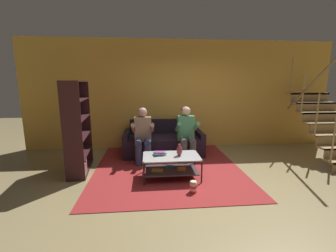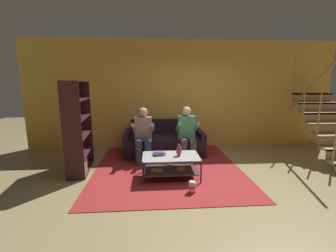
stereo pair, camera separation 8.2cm
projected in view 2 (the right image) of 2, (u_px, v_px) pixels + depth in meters
ground at (201, 184)px, 4.02m from camera, size 16.80×16.80×0.00m
back_partition at (183, 95)px, 6.15m from camera, size 8.40×0.12×2.90m
staircase_run at (329, 123)px, 5.13m from camera, size 1.05×1.81×2.44m
couch at (164, 142)px, 5.70m from camera, size 1.95×0.95×0.83m
person_seated_left at (143, 133)px, 5.05m from camera, size 0.50×0.58×1.23m
person_seated_right at (187, 132)px, 5.12m from camera, size 0.50×0.58×1.24m
coffee_table at (171, 163)px, 4.22m from camera, size 1.05×0.64×0.43m
area_rug at (167, 165)px, 4.90m from camera, size 3.00×3.47×0.01m
vase at (179, 150)px, 4.18m from camera, size 0.11×0.11×0.23m
book_stack at (160, 153)px, 4.24m from camera, size 0.26×0.22×0.07m
bookshelf at (76, 133)px, 4.47m from camera, size 0.45×1.16×1.81m
popcorn_tub at (192, 187)px, 3.66m from camera, size 0.12×0.12×0.21m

